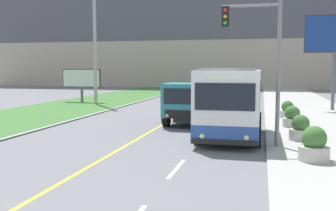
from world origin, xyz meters
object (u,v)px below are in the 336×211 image
Objects in this scene: planter_round_near at (314,146)px; planter_round_far at (287,110)px; utility_pole_far at (95,38)px; billboard_large at (335,38)px; planter_round_second at (300,129)px; billboard_small at (82,79)px; planter_round_third at (292,118)px; traffic_light_mast at (262,51)px; dump_truck at (191,103)px; city_bus at (231,103)px.

planter_round_far is (-0.15, 11.47, -0.05)m from planter_round_near.
utility_pole_far is 1.61× the size of billboard_large.
billboard_large reaches higher than planter_round_second.
planter_round_third is at bearing -33.92° from billboard_small.
billboard_large is at bearing 70.98° from traffic_light_mast.
billboard_small is at bearing 136.90° from dump_truck.
planter_round_near reaches higher than planter_round_far.
planter_round_near is at bearing -88.82° from planter_round_second.
billboard_small is at bearing 139.42° from utility_pole_far.
planter_round_near is 3.82m from planter_round_second.
traffic_light_mast is 15.62m from billboard_large.
billboard_large is 17.93m from planter_round_near.
utility_pole_far is 1.89× the size of traffic_light_mast.
planter_round_third is (-0.06, 3.82, 0.01)m from planter_round_second.
utility_pole_far is at bearing 158.37° from planter_round_far.
planter_round_near is (-3.33, -16.98, -4.67)m from billboard_large.
billboard_large is at bearing 57.76° from planter_round_far.
planter_round_third is at bearing 90.84° from planter_round_second.
dump_truck is at bearing -148.18° from planter_round_far.
billboard_small reaches higher than planter_round_far.
utility_pole_far is 10.14× the size of planter_round_third.
traffic_light_mast is at bearing -47.14° from billboard_small.
planter_round_near is (5.56, -8.11, -0.58)m from dump_truck.
billboard_small is at bearing 173.42° from billboard_large.
utility_pole_far is 17.21m from planter_round_far.
billboard_large is (5.07, 14.70, 1.50)m from traffic_light_mast.
utility_pole_far is 20.57m from traffic_light_mast.
planter_round_second is (5.48, -4.29, -0.62)m from dump_truck.
planter_round_near reaches higher than planter_round_second.
billboard_large is 6.59× the size of planter_round_far.
utility_pole_far reaches higher than city_bus.
billboard_large reaches higher than planter_round_far.
planter_round_second is at bearing -41.75° from utility_pole_far.
traffic_light_mast is 1.61× the size of billboard_small.
dump_truck is 13.21m from billboard_large.
billboard_small is 3.34× the size of planter_round_third.
billboard_small is at bearing 132.24° from planter_round_near.
planter_round_third is at bearing -89.81° from planter_round_far.
dump_truck reaches higher than planter_round_far.
city_bus is at bearing -46.62° from billboard_small.
traffic_light_mast is at bearing -106.63° from planter_round_third.
planter_round_near is 1.11× the size of planter_round_far.
planter_round_second is at bearing -41.61° from billboard_small.
utility_pole_far is (-12.40, 13.57, 4.07)m from city_bus.
dump_truck is 0.61× the size of utility_pole_far.
planter_round_second reaches higher than planter_round_far.
utility_pole_far reaches higher than billboard_small.
billboard_small is 21.12m from planter_round_third.
city_bus is 3.04m from traffic_light_mast.
planter_round_near reaches higher than planter_round_third.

